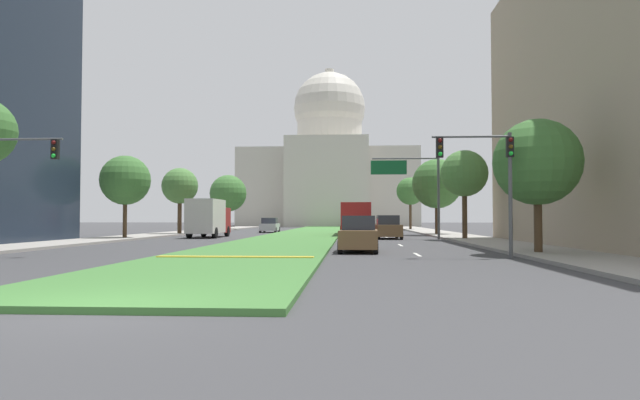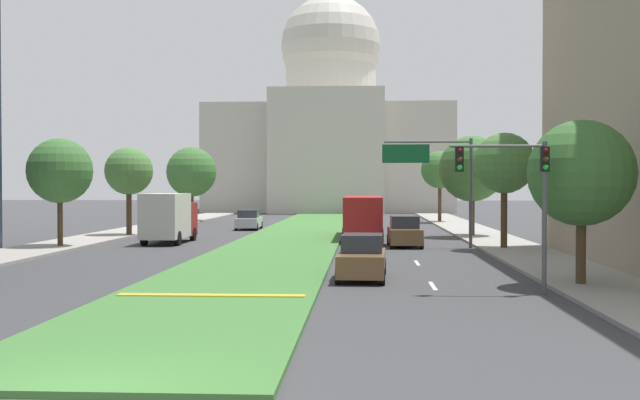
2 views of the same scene
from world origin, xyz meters
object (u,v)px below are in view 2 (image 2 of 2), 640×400
street_tree_left_mid (60,171)px  sedan_midblock (405,232)px  sedan_lead_stopped (362,258)px  sedan_far_horizon (367,214)px  street_tree_right_mid (504,164)px  street_tree_right_near (581,173)px  street_tree_right_far (472,169)px  city_bus (363,213)px  capitol_building (330,133)px  traffic_light_near_right (520,183)px  overhead_guide_sign (438,170)px  street_tree_left_distant (192,172)px  sedan_distant (249,220)px  box_truck_delivery (169,217)px  street_tree_right_distant (440,170)px  street_tree_left_far (129,171)px  sedan_very_far (364,209)px

street_tree_left_mid → sedan_midblock: size_ratio=1.43×
sedan_lead_stopped → sedan_far_horizon: size_ratio=1.07×
sedan_midblock → street_tree_right_mid: bearing=-23.2°
street_tree_right_near → sedan_lead_stopped: size_ratio=1.32×
street_tree_left_mid → sedan_far_horizon: 40.99m
street_tree_right_far → sedan_midblock: (-5.23, -8.67, -4.03)m
street_tree_right_mid → city_bus: 12.43m
capitol_building → street_tree_left_mid: bearing=-100.6°
traffic_light_near_right → overhead_guide_sign: bearing=92.7°
street_tree_left_distant → sedan_distant: 16.72m
sedan_lead_stopped → box_truck_delivery: size_ratio=0.72×
capitol_building → street_tree_right_distant: (12.48, -36.57, -6.19)m
street_tree_left_far → sedan_far_horizon: street_tree_left_far is taller
street_tree_right_near → street_tree_right_mid: 16.28m
street_tree_left_mid → street_tree_left_distant: size_ratio=0.85×
street_tree_left_mid → sedan_far_horizon: bearing=63.5°
overhead_guide_sign → sedan_distant: (-14.02, 18.35, -3.86)m
street_tree_right_far → street_tree_right_near: bearing=-89.6°
sedan_very_far → capitol_building: bearing=106.4°
sedan_midblock → capitol_building: bearing=96.3°
sedan_distant → city_bus: 14.59m
overhead_guide_sign → box_truck_delivery: overhead_guide_sign is taller
street_tree_right_near → sedan_very_far: size_ratio=1.39×
traffic_light_near_right → sedan_lead_stopped: bearing=142.9°
street_tree_left_distant → city_bus: size_ratio=0.70×
sedan_very_far → street_tree_left_mid: bearing=-108.9°
capitol_building → street_tree_left_mid: (-12.99, -69.51, -6.88)m
street_tree_left_distant → city_bus: (17.59, -24.98, -3.32)m
traffic_light_near_right → box_truck_delivery: traffic_light_near_right is taller
street_tree_left_mid → street_tree_right_mid: (25.93, 0.03, 0.39)m
street_tree_right_distant → city_bus: bearing=-107.6°
street_tree_left_mid → box_truck_delivery: street_tree_left_mid is taller
street_tree_right_far → sedan_very_far: bearing=100.5°
sedan_lead_stopped → sedan_very_far: size_ratio=1.05×
capitol_building → traffic_light_near_right: bearing=-83.4°
capitol_building → street_tree_left_mid: size_ratio=5.32×
sedan_midblock → traffic_light_near_right: bearing=-82.2°
street_tree_left_mid → street_tree_right_distant: 41.64m
street_tree_right_distant → street_tree_left_far: bearing=-137.8°
street_tree_left_mid → sedan_midblock: (20.39, 2.41, -3.70)m
traffic_light_near_right → street_tree_right_far: street_tree_right_far is taller
sedan_far_horizon → sedan_very_far: (-0.25, 16.07, 0.03)m
sedan_very_far → sedan_distant: bearing=-106.5°
overhead_guide_sign → street_tree_left_distant: size_ratio=0.85×
street_tree_left_far → city_bus: street_tree_left_far is taller
street_tree_left_distant → sedan_midblock: street_tree_left_distant is taller
sedan_very_far → box_truck_delivery: 49.92m
sedan_far_horizon → city_bus: bearing=-90.7°
street_tree_right_far → street_tree_right_distant: bearing=90.4°
street_tree_left_mid → box_truck_delivery: size_ratio=1.01×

